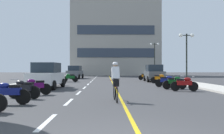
{
  "coord_description": "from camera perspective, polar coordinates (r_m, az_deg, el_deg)",
  "views": [
    {
      "loc": [
        -0.46,
        -4.73,
        1.4
      ],
      "look_at": [
        0.12,
        17.72,
        1.54
      ],
      "focal_mm": 40.74,
      "sensor_mm": 36.0,
      "label": 1
    }
  ],
  "objects": [
    {
      "name": "curb_left",
      "position": [
        29.54,
        -14.7,
        -2.96
      ],
      "size": [
        2.4,
        72.0,
        0.12
      ],
      "primitive_type": "cube",
      "color": "#B7B2A8",
      "rests_on": "ground"
    },
    {
      "name": "motorcycle_10",
      "position": [
        28.5,
        -9.51,
        -2.23
      ],
      "size": [
        1.7,
        0.6,
        0.92
      ],
      "color": "black",
      "rests_on": "ground"
    },
    {
      "name": "ground_plane",
      "position": [
        25.77,
        -0.47,
        -3.48
      ],
      "size": [
        140.0,
        140.0,
        0.0
      ],
      "primitive_type": "plane",
      "color": "#38383A"
    },
    {
      "name": "motorcycle_4",
      "position": [
        16.38,
        15.94,
        -3.6
      ],
      "size": [
        1.7,
        0.6,
        0.92
      ],
      "color": "black",
      "rests_on": "ground"
    },
    {
      "name": "motorcycle_7",
      "position": [
        21.63,
        -12.52,
        -2.82
      ],
      "size": [
        1.7,
        0.6,
        0.92
      ],
      "color": "black",
      "rests_on": "ground"
    },
    {
      "name": "street_lamp_far",
      "position": [
        41.15,
        9.53,
        3.3
      ],
      "size": [
        1.46,
        0.36,
        5.38
      ],
      "color": "black",
      "rests_on": "curb_right"
    },
    {
      "name": "curb_right",
      "position": [
        29.76,
        13.44,
        -2.94
      ],
      "size": [
        2.4,
        72.0,
        0.12
      ],
      "primitive_type": "cube",
      "color": "#B7B2A8",
      "rests_on": "ground"
    },
    {
      "name": "lane_dash_4",
      "position": [
        22.82,
        -5.37,
        -3.88
      ],
      "size": [
        0.14,
        2.2,
        0.01
      ],
      "primitive_type": "cube",
      "color": "silver",
      "rests_on": "ground"
    },
    {
      "name": "motorcycle_3",
      "position": [
        14.06,
        -16.92,
        -4.14
      ],
      "size": [
        1.66,
        0.75,
        0.92
      ],
      "color": "black",
      "rests_on": "ground"
    },
    {
      "name": "motorcycle_1",
      "position": [
        10.74,
        -22.15,
        -5.3
      ],
      "size": [
        1.7,
        0.6,
        0.92
      ],
      "color": "black",
      "rests_on": "ground"
    },
    {
      "name": "lane_dash_7",
      "position": [
        34.79,
        -4.03,
        -2.67
      ],
      "size": [
        0.14,
        2.2,
        0.01
      ],
      "primitive_type": "cube",
      "color": "silver",
      "rests_on": "ground"
    },
    {
      "name": "lane_dash_11",
      "position": [
        50.77,
        -3.23,
        -1.94
      ],
      "size": [
        0.14,
        2.2,
        0.01
      ],
      "primitive_type": "cube",
      "color": "silver",
      "rests_on": "ground"
    },
    {
      "name": "lane_dash_9",
      "position": [
        42.78,
        -3.56,
        -2.24
      ],
      "size": [
        0.14,
        2.2,
        0.01
      ],
      "primitive_type": "cube",
      "color": "silver",
      "rests_on": "ground"
    },
    {
      "name": "motorcycle_6",
      "position": [
        19.73,
        12.14,
        -3.06
      ],
      "size": [
        1.68,
        0.66,
        0.92
      ],
      "color": "black",
      "rests_on": "ground"
    },
    {
      "name": "lane_dash_0",
      "position": [
        7.04,
        -14.39,
        -11.81
      ],
      "size": [
        0.14,
        2.2,
        0.01
      ],
      "primitive_type": "cube",
      "color": "silver",
      "rests_on": "ground"
    },
    {
      "name": "lane_dash_6",
      "position": [
        30.8,
        -4.36,
        -2.97
      ],
      "size": [
        0.14,
        2.2,
        0.01
      ],
      "primitive_type": "cube",
      "color": "silver",
      "rests_on": "ground"
    },
    {
      "name": "parked_car_mid",
      "position": [
        27.84,
        9.43,
        -1.36
      ],
      "size": [
        2.0,
        4.24,
        1.82
      ],
      "color": "black",
      "rests_on": "ground"
    },
    {
      "name": "lane_dash_3",
      "position": [
        18.84,
        -6.19,
        -4.62
      ],
      "size": [
        0.14,
        2.2,
        0.01
      ],
      "primitive_type": "cube",
      "color": "silver",
      "rests_on": "ground"
    },
    {
      "name": "lane_dash_10",
      "position": [
        46.77,
        -3.38,
        -2.08
      ],
      "size": [
        0.14,
        2.2,
        0.01
      ],
      "primitive_type": "cube",
      "color": "silver",
      "rests_on": "ground"
    },
    {
      "name": "lane_dash_1",
      "position": [
        10.93,
        -9.66,
        -7.71
      ],
      "size": [
        0.14,
        2.2,
        0.01
      ],
      "primitive_type": "cube",
      "color": "silver",
      "rests_on": "ground"
    },
    {
      "name": "office_building",
      "position": [
        53.8,
        0.74,
        6.15
      ],
      "size": [
        18.07,
        7.49,
        15.02
      ],
      "color": "#9E998E",
      "rests_on": "ground"
    },
    {
      "name": "parked_car_near",
      "position": [
        18.48,
        -14.45,
        -1.86
      ],
      "size": [
        2.08,
        4.28,
        1.82
      ],
      "color": "black",
      "rests_on": "ground"
    },
    {
      "name": "lane_dash_5",
      "position": [
        26.81,
        -4.79,
        -3.36
      ],
      "size": [
        0.14,
        2.2,
        0.01
      ],
      "primitive_type": "cube",
      "color": "silver",
      "rests_on": "ground"
    },
    {
      "name": "cyclist_rider",
      "position": [
        10.91,
        0.81,
        -3.07
      ],
      "size": [
        0.42,
        1.77,
        1.71
      ],
      "color": "black",
      "rests_on": "ground"
    },
    {
      "name": "lane_dash_2",
      "position": [
        14.87,
        -7.46,
        -5.76
      ],
      "size": [
        0.14,
        2.2,
        0.01
      ],
      "primitive_type": "cube",
      "color": "silver",
      "rests_on": "ground"
    },
    {
      "name": "street_lamp_mid",
      "position": [
        25.42,
        16.39,
        4.54
      ],
      "size": [
        1.46,
        0.36,
        4.66
      ],
      "color": "black",
      "rests_on": "curb_right"
    },
    {
      "name": "motorcycle_8",
      "position": [
        24.56,
        10.65,
        -2.53
      ],
      "size": [
        1.69,
        0.6,
        0.92
      ],
      "color": "black",
      "rests_on": "ground"
    },
    {
      "name": "motorcycle_11",
      "position": [
        31.54,
        7.48,
        -2.05
      ],
      "size": [
        1.7,
        0.6,
        0.92
      ],
      "color": "black",
      "rests_on": "ground"
    },
    {
      "name": "parked_car_far",
      "position": [
        36.35,
        -8.3,
        -1.13
      ],
      "size": [
        2.18,
        4.32,
        1.82
      ],
      "color": "black",
      "rests_on": "ground"
    },
    {
      "name": "centre_line_yellow",
      "position": [
        28.77,
        -0.08,
        -3.15
      ],
      "size": [
        0.12,
        66.0,
        0.01
      ],
      "primitive_type": "cube",
      "color": "gold",
      "rests_on": "ground"
    },
    {
      "name": "lane_dash_8",
      "position": [
        38.78,
        -3.77,
        -2.43
      ],
      "size": [
        0.14,
        2.2,
        0.01
      ],
      "primitive_type": "cube",
      "color": "silver",
      "rests_on": "ground"
    },
    {
      "name": "motorcycle_2",
      "position": [
        12.58,
        -19.23,
        -4.58
      ],
      "size": [
        1.65,
        0.76,
        0.92
      ],
      "color": "black",
      "rests_on": "ground"
    },
    {
      "name": "motorcycle_9",
      "position": [
        26.71,
        -9.42,
        -2.35
      ],
      "size": [
        1.63,
        0.8,
        0.92
      ],
      "color": "black",
      "rests_on": "ground"
    },
    {
      "name": "motorcycle_5",
      "position": [
        17.78,
        13.9,
        -3.35
      ],
      "size": [
        1.7,
        0.6,
        0.92
      ],
      "color": "black",
      "rests_on": "ground"
    }
  ]
}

